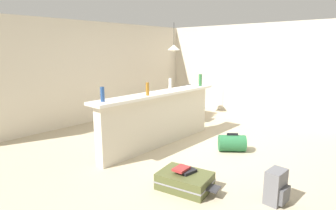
{
  "coord_description": "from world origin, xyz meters",
  "views": [
    {
      "loc": [
        -4.26,
        -3.02,
        1.86
      ],
      "look_at": [
        -0.26,
        0.5,
        0.76
      ],
      "focal_mm": 29.63,
      "sensor_mm": 36.0,
      "label": 1
    }
  ],
  "objects_px": {
    "bottle_blue": "(102,94)",
    "dining_table": "(176,94)",
    "book_stack": "(185,170)",
    "bottle_amber": "(147,89)",
    "pendant_lamp": "(174,47)",
    "backpack_grey": "(276,187)",
    "bottle_green": "(200,80)",
    "dining_chair_near_partition": "(190,101)",
    "duffel_bag_green": "(232,143)",
    "suitcase_flat_olive": "(185,181)",
    "bottle_white": "(170,84)"
  },
  "relations": [
    {
      "from": "bottle_white",
      "to": "bottle_green",
      "type": "distance_m",
      "value": 0.87
    },
    {
      "from": "dining_chair_near_partition",
      "to": "duffel_bag_green",
      "type": "relative_size",
      "value": 1.65
    },
    {
      "from": "bottle_amber",
      "to": "bottle_green",
      "type": "height_order",
      "value": "bottle_green"
    },
    {
      "from": "book_stack",
      "to": "backpack_grey",
      "type": "bearing_deg",
      "value": -67.39
    },
    {
      "from": "bottle_white",
      "to": "dining_chair_near_partition",
      "type": "height_order",
      "value": "bottle_white"
    },
    {
      "from": "bottle_green",
      "to": "duffel_bag_green",
      "type": "height_order",
      "value": "bottle_green"
    },
    {
      "from": "dining_chair_near_partition",
      "to": "book_stack",
      "type": "bearing_deg",
      "value": -144.34
    },
    {
      "from": "bottle_green",
      "to": "dining_chair_near_partition",
      "type": "distance_m",
      "value": 1.15
    },
    {
      "from": "bottle_green",
      "to": "book_stack",
      "type": "distance_m",
      "value": 2.78
    },
    {
      "from": "bottle_blue",
      "to": "book_stack",
      "type": "xyz_separation_m",
      "value": [
        0.24,
        -1.43,
        -0.9
      ]
    },
    {
      "from": "dining_chair_near_partition",
      "to": "duffel_bag_green",
      "type": "bearing_deg",
      "value": -122.99
    },
    {
      "from": "bottle_amber",
      "to": "bottle_blue",
      "type": "bearing_deg",
      "value": 172.12
    },
    {
      "from": "pendant_lamp",
      "to": "book_stack",
      "type": "bearing_deg",
      "value": -137.72
    },
    {
      "from": "dining_table",
      "to": "duffel_bag_green",
      "type": "distance_m",
      "value": 2.76
    },
    {
      "from": "pendant_lamp",
      "to": "duffel_bag_green",
      "type": "height_order",
      "value": "pendant_lamp"
    },
    {
      "from": "book_stack",
      "to": "bottle_blue",
      "type": "bearing_deg",
      "value": 99.38
    },
    {
      "from": "bottle_amber",
      "to": "dining_table",
      "type": "bearing_deg",
      "value": 28.93
    },
    {
      "from": "duffel_bag_green",
      "to": "dining_chair_near_partition",
      "type": "bearing_deg",
      "value": 57.01
    },
    {
      "from": "duffel_bag_green",
      "to": "bottle_blue",
      "type": "bearing_deg",
      "value": 146.56
    },
    {
      "from": "bottle_green",
      "to": "duffel_bag_green",
      "type": "distance_m",
      "value": 1.65
    },
    {
      "from": "pendant_lamp",
      "to": "book_stack",
      "type": "height_order",
      "value": "pendant_lamp"
    },
    {
      "from": "dining_table",
      "to": "pendant_lamp",
      "type": "height_order",
      "value": "pendant_lamp"
    },
    {
      "from": "suitcase_flat_olive",
      "to": "book_stack",
      "type": "height_order",
      "value": "book_stack"
    },
    {
      "from": "dining_chair_near_partition",
      "to": "book_stack",
      "type": "distance_m",
      "value": 3.54
    },
    {
      "from": "bottle_blue",
      "to": "duffel_bag_green",
      "type": "relative_size",
      "value": 0.41
    },
    {
      "from": "bottle_amber",
      "to": "bottle_green",
      "type": "relative_size",
      "value": 0.88
    },
    {
      "from": "dining_chair_near_partition",
      "to": "suitcase_flat_olive",
      "type": "height_order",
      "value": "dining_chair_near_partition"
    },
    {
      "from": "book_stack",
      "to": "dining_table",
      "type": "bearing_deg",
      "value": 41.52
    },
    {
      "from": "bottle_white",
      "to": "pendant_lamp",
      "type": "distance_m",
      "value": 2.04
    },
    {
      "from": "suitcase_flat_olive",
      "to": "book_stack",
      "type": "distance_m",
      "value": 0.15
    },
    {
      "from": "bottle_green",
      "to": "bottle_amber",
      "type": "bearing_deg",
      "value": -179.27
    },
    {
      "from": "book_stack",
      "to": "dining_chair_near_partition",
      "type": "bearing_deg",
      "value": 35.66
    },
    {
      "from": "bottle_blue",
      "to": "backpack_grey",
      "type": "height_order",
      "value": "bottle_blue"
    },
    {
      "from": "dining_chair_near_partition",
      "to": "pendant_lamp",
      "type": "relative_size",
      "value": 1.25
    },
    {
      "from": "backpack_grey",
      "to": "book_stack",
      "type": "distance_m",
      "value": 1.15
    },
    {
      "from": "suitcase_flat_olive",
      "to": "bottle_amber",
      "type": "bearing_deg",
      "value": 64.66
    },
    {
      "from": "dining_table",
      "to": "dining_chair_near_partition",
      "type": "distance_m",
      "value": 0.55
    },
    {
      "from": "pendant_lamp",
      "to": "backpack_grey",
      "type": "relative_size",
      "value": 1.77
    },
    {
      "from": "bottle_blue",
      "to": "pendant_lamp",
      "type": "distance_m",
      "value": 3.44
    },
    {
      "from": "bottle_amber",
      "to": "bottle_white",
      "type": "distance_m",
      "value": 0.79
    },
    {
      "from": "bottle_blue",
      "to": "dining_table",
      "type": "relative_size",
      "value": 0.21
    },
    {
      "from": "duffel_bag_green",
      "to": "bottle_white",
      "type": "bearing_deg",
      "value": 101.3
    },
    {
      "from": "bottle_green",
      "to": "book_stack",
      "type": "bearing_deg",
      "value": -149.35
    },
    {
      "from": "dining_table",
      "to": "bottle_amber",
      "type": "bearing_deg",
      "value": -151.07
    },
    {
      "from": "bottle_amber",
      "to": "bottle_white",
      "type": "bearing_deg",
      "value": 10.87
    },
    {
      "from": "bottle_white",
      "to": "dining_table",
      "type": "xyz_separation_m",
      "value": [
        1.53,
        1.13,
        -0.51
      ]
    },
    {
      "from": "suitcase_flat_olive",
      "to": "book_stack",
      "type": "relative_size",
      "value": 2.99
    },
    {
      "from": "bottle_blue",
      "to": "bottle_amber",
      "type": "height_order",
      "value": "bottle_blue"
    },
    {
      "from": "duffel_bag_green",
      "to": "bottle_green",
      "type": "bearing_deg",
      "value": 62.33
    },
    {
      "from": "bottle_white",
      "to": "duffel_bag_green",
      "type": "distance_m",
      "value": 1.64
    }
  ]
}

